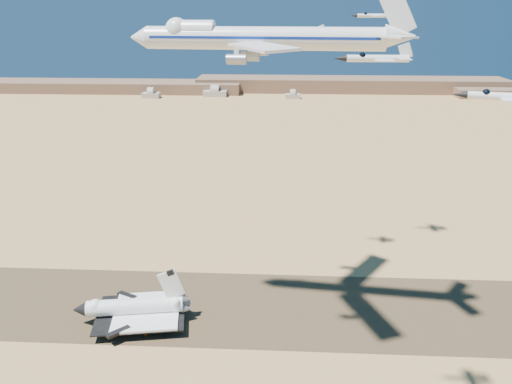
{
  "coord_description": "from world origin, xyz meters",
  "views": [
    {
      "loc": [
        27.6,
        -160.7,
        104.87
      ],
      "look_at": [
        18.57,
        8.0,
        43.26
      ],
      "focal_mm": 35.0,
      "sensor_mm": 36.0,
      "label": 1
    }
  ],
  "objects_px": {
    "chase_jet_b": "(502,96)",
    "shuttle": "(134,308)",
    "chase_jet_d": "(373,15)",
    "crew_a": "(146,335)",
    "chase_jet_c": "(309,32)",
    "crew_c": "(146,332)",
    "chase_jet_a": "(376,58)",
    "crew_b": "(148,331)",
    "carrier_747": "(254,38)"
  },
  "relations": [
    {
      "from": "crew_c",
      "to": "chase_jet_c",
      "type": "xyz_separation_m",
      "value": [
        54.74,
        58.78,
        96.21
      ]
    },
    {
      "from": "chase_jet_a",
      "to": "chase_jet_d",
      "type": "bearing_deg",
      "value": 80.9
    },
    {
      "from": "crew_b",
      "to": "crew_c",
      "type": "bearing_deg",
      "value": 143.23
    },
    {
      "from": "carrier_747",
      "to": "chase_jet_a",
      "type": "bearing_deg",
      "value": -55.28
    },
    {
      "from": "crew_b",
      "to": "crew_c",
      "type": "distance_m",
      "value": 0.71
    },
    {
      "from": "carrier_747",
      "to": "crew_a",
      "type": "height_order",
      "value": "carrier_747"
    },
    {
      "from": "shuttle",
      "to": "chase_jet_b",
      "type": "xyz_separation_m",
      "value": [
        91.54,
        -55.52,
        84.68
      ]
    },
    {
      "from": "shuttle",
      "to": "chase_jet_c",
      "type": "xyz_separation_m",
      "value": [
        60.76,
        51.1,
        91.78
      ]
    },
    {
      "from": "crew_a",
      "to": "crew_c",
      "type": "height_order",
      "value": "crew_c"
    },
    {
      "from": "shuttle",
      "to": "crew_c",
      "type": "bearing_deg",
      "value": -61.2
    },
    {
      "from": "crew_c",
      "to": "chase_jet_d",
      "type": "height_order",
      "value": "chase_jet_d"
    },
    {
      "from": "crew_b",
      "to": "crew_a",
      "type": "bearing_deg",
      "value": 160.78
    },
    {
      "from": "shuttle",
      "to": "chase_jet_d",
      "type": "relative_size",
      "value": 2.48
    },
    {
      "from": "chase_jet_b",
      "to": "shuttle",
      "type": "bearing_deg",
      "value": 163.23
    },
    {
      "from": "chase_jet_d",
      "to": "crew_b",
      "type": "bearing_deg",
      "value": -138.79
    },
    {
      "from": "crew_b",
      "to": "chase_jet_a",
      "type": "relative_size",
      "value": 0.12
    },
    {
      "from": "carrier_747",
      "to": "chase_jet_d",
      "type": "xyz_separation_m",
      "value": [
        44.22,
        61.22,
        5.79
      ]
    },
    {
      "from": "shuttle",
      "to": "carrier_747",
      "type": "xyz_separation_m",
      "value": [
        42.61,
        3.72,
        91.78
      ]
    },
    {
      "from": "chase_jet_d",
      "to": "chase_jet_b",
      "type": "bearing_deg",
      "value": -88.37
    },
    {
      "from": "crew_a",
      "to": "chase_jet_c",
      "type": "xyz_separation_m",
      "value": [
        54.72,
        59.92,
        96.29
      ]
    },
    {
      "from": "chase_jet_a",
      "to": "crew_a",
      "type": "bearing_deg",
      "value": 149.41
    },
    {
      "from": "crew_c",
      "to": "carrier_747",
      "type": "bearing_deg",
      "value": -99.18
    },
    {
      "from": "crew_b",
      "to": "chase_jet_c",
      "type": "relative_size",
      "value": 0.13
    },
    {
      "from": "crew_b",
      "to": "chase_jet_d",
      "type": "distance_m",
      "value": 148.54
    },
    {
      "from": "chase_jet_a",
      "to": "chase_jet_b",
      "type": "relative_size",
      "value": 1.0
    },
    {
      "from": "carrier_747",
      "to": "chase_jet_a",
      "type": "xyz_separation_m",
      "value": [
        27.16,
        -49.68,
        -1.28
      ]
    },
    {
      "from": "chase_jet_a",
      "to": "chase_jet_c",
      "type": "xyz_separation_m",
      "value": [
        -9.01,
        97.06,
        1.29
      ]
    },
    {
      "from": "crew_a",
      "to": "crew_c",
      "type": "bearing_deg",
      "value": 9.85
    },
    {
      "from": "chase_jet_b",
      "to": "chase_jet_c",
      "type": "relative_size",
      "value": 1.12
    },
    {
      "from": "chase_jet_b",
      "to": "crew_b",
      "type": "bearing_deg",
      "value": 164.83
    },
    {
      "from": "carrier_747",
      "to": "crew_a",
      "type": "relative_size",
      "value": 50.09
    },
    {
      "from": "crew_a",
      "to": "chase_jet_d",
      "type": "relative_size",
      "value": 0.1
    },
    {
      "from": "crew_a",
      "to": "chase_jet_c",
      "type": "relative_size",
      "value": 0.12
    },
    {
      "from": "chase_jet_a",
      "to": "chase_jet_b",
      "type": "height_order",
      "value": "chase_jet_a"
    },
    {
      "from": "chase_jet_d",
      "to": "shuttle",
      "type": "bearing_deg",
      "value": -143.81
    },
    {
      "from": "chase_jet_b",
      "to": "chase_jet_d",
      "type": "bearing_deg",
      "value": 106.71
    },
    {
      "from": "chase_jet_b",
      "to": "chase_jet_d",
      "type": "xyz_separation_m",
      "value": [
        -4.71,
        120.46,
        12.89
      ]
    },
    {
      "from": "shuttle",
      "to": "chase_jet_d",
      "type": "xyz_separation_m",
      "value": [
        86.82,
        64.94,
        97.56
      ]
    },
    {
      "from": "crew_c",
      "to": "crew_b",
      "type": "bearing_deg",
      "value": -54.18
    },
    {
      "from": "shuttle",
      "to": "chase_jet_d",
      "type": "bearing_deg",
      "value": 27.5
    },
    {
      "from": "shuttle",
      "to": "chase_jet_a",
      "type": "distance_m",
      "value": 123.16
    },
    {
      "from": "shuttle",
      "to": "crew_c",
      "type": "height_order",
      "value": "shuttle"
    },
    {
      "from": "chase_jet_a",
      "to": "chase_jet_b",
      "type": "xyz_separation_m",
      "value": [
        21.77,
        -9.56,
        -5.81
      ]
    },
    {
      "from": "chase_jet_a",
      "to": "chase_jet_b",
      "type": "bearing_deg",
      "value": -24.07
    },
    {
      "from": "crew_c",
      "to": "chase_jet_c",
      "type": "height_order",
      "value": "chase_jet_c"
    },
    {
      "from": "chase_jet_a",
      "to": "chase_jet_c",
      "type": "relative_size",
      "value": 1.12
    },
    {
      "from": "shuttle",
      "to": "carrier_747",
      "type": "bearing_deg",
      "value": -4.3
    },
    {
      "from": "chase_jet_c",
      "to": "shuttle",
      "type": "bearing_deg",
      "value": -131.41
    },
    {
      "from": "shuttle",
      "to": "chase_jet_a",
      "type": "height_order",
      "value": "chase_jet_a"
    },
    {
      "from": "shuttle",
      "to": "crew_b",
      "type": "distance_m",
      "value": 10.48
    }
  ]
}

